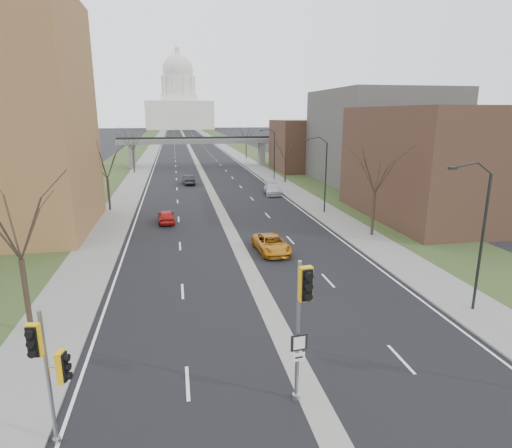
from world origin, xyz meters
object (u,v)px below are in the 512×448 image
object	(u,v)px
car_right_mid	(272,189)
car_left_near	(166,216)
car_left_far	(188,180)
signal_pole_left	(49,362)
signal_pole_median	(302,309)
car_right_near	(272,244)

from	to	relation	value
car_right_mid	car_left_near	bearing A→B (deg)	-130.82
car_left_near	car_left_far	bearing A→B (deg)	-100.19
signal_pole_left	car_right_mid	xyz separation A→B (m)	(18.01, 45.71, -2.56)
signal_pole_median	car_right_mid	size ratio (longest dim) A/B	1.12
car_left_near	car_right_mid	world-z (taller)	car_right_mid
signal_pole_left	car_right_near	world-z (taller)	signal_pole_left
signal_pole_left	car_left_near	xyz separation A→B (m)	(3.23, 31.60, -2.62)
car_right_near	car_right_mid	xyz separation A→B (m)	(5.96, 25.92, 0.05)
signal_pole_left	car_left_far	distance (m)	57.43
car_left_far	car_right_near	size ratio (longest dim) A/B	0.89
car_left_far	car_right_near	world-z (taller)	car_left_far
signal_pole_median	car_right_mid	xyz separation A→B (m)	(9.14, 45.09, -3.38)
car_left_near	signal_pole_median	bearing A→B (deg)	97.33
signal_pole_left	signal_pole_median	size ratio (longest dim) A/B	0.86
signal_pole_left	car_left_near	size ratio (longest dim) A/B	1.22
signal_pole_left	car_right_near	size ratio (longest dim) A/B	0.98
car_left_near	car_left_far	world-z (taller)	car_left_far
car_left_near	car_right_near	bearing A→B (deg)	123.78
car_left_near	car_right_mid	distance (m)	20.44
signal_pole_median	car_right_near	size ratio (longest dim) A/B	1.15
signal_pole_left	car_right_mid	size ratio (longest dim) A/B	0.96
car_left_far	car_right_near	distance (m)	37.64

